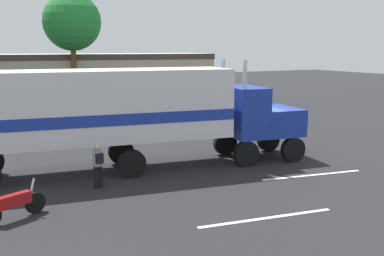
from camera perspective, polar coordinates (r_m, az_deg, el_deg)
The scene contains 9 objects.
ground_plane at distance 21.09m, azimuth 7.39°, elevation -3.75°, with size 120.00×120.00×0.00m, color #232326.
lane_stripe_near at distance 18.78m, azimuth 14.84°, elevation -5.74°, with size 4.40×0.16×0.01m, color silver.
lane_stripe_mid at distance 13.99m, azimuth 9.36°, elevation -11.09°, with size 4.40×0.16×0.01m, color silver.
semi_truck at distance 18.61m, azimuth -8.07°, elevation 2.29°, with size 14.37×4.61×4.50m.
person_bystander at distance 16.68m, azimuth -11.72°, elevation -4.46°, with size 0.34×0.46×1.63m.
parked_bus at distance 30.88m, azimuth -4.59°, elevation 4.62°, with size 11.08×2.92×3.40m.
motorcycle at distance 14.48m, azimuth -21.46°, elevation -8.93°, with size 1.96×0.97×1.12m.
tree_left at distance 39.74m, azimuth -14.83°, elevation 12.71°, with size 4.77×4.77×9.45m.
building_backdrop at distance 43.45m, azimuth -11.32°, elevation 6.50°, with size 21.04×9.00×4.39m.
Camera 1 is at (-11.97, -16.61, 5.05)m, focal length 42.51 mm.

